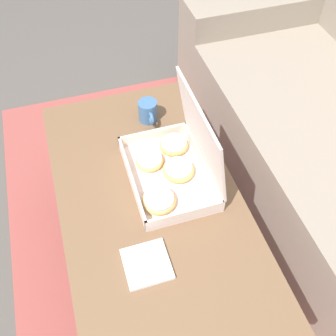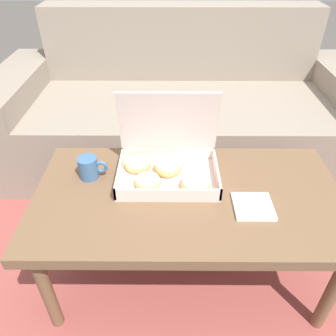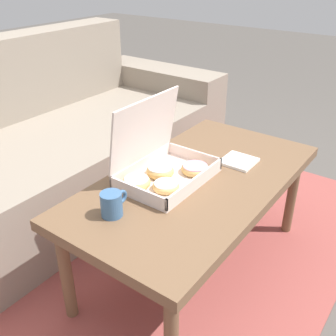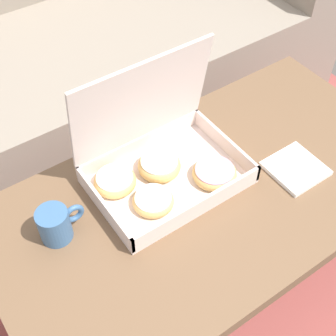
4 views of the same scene
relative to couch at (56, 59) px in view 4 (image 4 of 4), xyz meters
name	(u,v)px [view 4 (image 4 of 4)]	position (x,y,z in m)	size (l,w,h in m)	color
ground_plane	(184,257)	(0.00, -0.83, -0.28)	(12.00, 12.00, 0.00)	#514C47
area_rug	(135,196)	(0.00, -0.53, -0.28)	(2.23, 1.89, 0.01)	#994742
couch	(56,59)	(0.00, 0.00, 0.00)	(2.11, 0.86, 0.83)	gray
coffee_table	(211,201)	(0.00, -0.92, 0.12)	(1.08, 0.57, 0.45)	brown
pastry_box	(160,163)	(-0.08, -0.82, 0.22)	(0.36, 0.26, 0.30)	silver
coffee_mug	(55,223)	(-0.36, -0.83, 0.21)	(0.11, 0.07, 0.08)	#3D6693
napkin_stack	(296,168)	(0.21, -0.99, 0.17)	(0.13, 0.13, 0.01)	white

